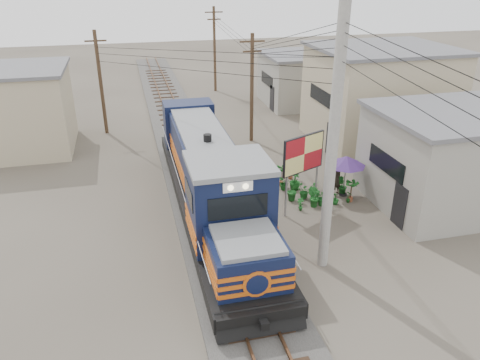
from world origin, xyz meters
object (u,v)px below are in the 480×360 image
object	(u,v)px
locomotive	(211,180)
vendor	(336,179)
billboard	(303,156)
market_umbrella	(346,161)

from	to	relation	value
locomotive	vendor	size ratio (longest dim) A/B	10.05
billboard	locomotive	bearing A→B (deg)	147.83
vendor	market_umbrella	bearing A→B (deg)	124.07
billboard	vendor	world-z (taller)	billboard
market_umbrella	locomotive	bearing A→B (deg)	-176.90
locomotive	billboard	bearing A→B (deg)	-7.57
market_umbrella	vendor	bearing A→B (deg)	142.28
locomotive	billboard	world-z (taller)	locomotive
billboard	market_umbrella	bearing A→B (deg)	-5.36
billboard	vendor	bearing A→B (deg)	2.32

